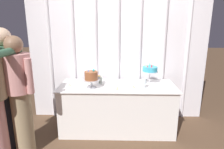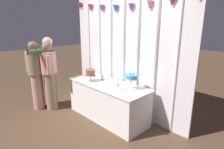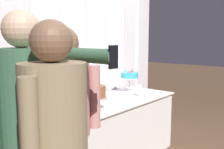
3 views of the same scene
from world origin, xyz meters
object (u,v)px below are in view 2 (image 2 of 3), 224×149
(flower_vase, at_px, (102,76))
(guest_man_pink_jacket, at_px, (49,74))
(cake_display_nearright, at_px, (131,78))
(guest_man_dark_suit, at_px, (36,73))
(tealight_near_right, at_px, (112,88))
(cake_table, at_px, (108,101))
(tealight_far_left, at_px, (83,76))
(guest_girl_blue_dress, at_px, (50,69))
(tealight_near_left, at_px, (100,86))
(cake_display_nearleft, at_px, (90,73))
(wine_glass, at_px, (117,85))

(flower_vase, relative_size, guest_man_pink_jacket, 0.10)
(cake_display_nearright, bearing_deg, guest_man_dark_suit, -153.82)
(tealight_near_right, relative_size, guest_man_pink_jacket, 0.03)
(cake_table, height_order, tealight_far_left, tealight_far_left)
(flower_vase, bearing_deg, guest_girl_blue_dress, -150.95)
(tealight_far_left, distance_m, guest_girl_blue_dress, 0.85)
(tealight_near_left, xyz_separation_m, guest_man_pink_jacket, (-1.24, -0.45, 0.08))
(cake_table, height_order, cake_display_nearright, cake_display_nearright)
(cake_display_nearleft, distance_m, guest_man_dark_suit, 1.30)
(flower_vase, height_order, guest_man_dark_suit, guest_man_dark_suit)
(tealight_near_left, height_order, tealight_near_right, tealight_near_right)
(guest_girl_blue_dress, bearing_deg, cake_display_nearleft, 21.37)
(tealight_near_left, bearing_deg, tealight_near_right, 16.82)
(flower_vase, bearing_deg, wine_glass, -18.50)
(cake_display_nearleft, bearing_deg, tealight_near_right, 0.64)
(tealight_far_left, bearing_deg, guest_man_pink_jacket, -129.72)
(flower_vase, height_order, tealight_near_right, flower_vase)
(wine_glass, height_order, flower_vase, flower_vase)
(cake_display_nearleft, relative_size, tealight_near_right, 6.87)
(tealight_near_left, height_order, guest_girl_blue_dress, guest_girl_blue_dress)
(tealight_far_left, relative_size, tealight_near_right, 1.22)
(cake_display_nearleft, relative_size, tealight_far_left, 5.62)
(tealight_near_right, bearing_deg, guest_man_dark_suit, -156.73)
(cake_display_nearright, relative_size, wine_glass, 2.19)
(cake_table, xyz_separation_m, guest_girl_blue_dress, (-1.44, -0.54, 0.54))
(tealight_near_right, xyz_separation_m, guest_man_dark_suit, (-1.72, -0.74, 0.09))
(cake_display_nearleft, height_order, tealight_near_right, cake_display_nearleft)
(cake_table, xyz_separation_m, cake_display_nearright, (0.53, 0.12, 0.61))
(cake_display_nearright, height_order, guest_girl_blue_dress, guest_girl_blue_dress)
(guest_man_pink_jacket, relative_size, guest_girl_blue_dress, 0.95)
(wine_glass, bearing_deg, cake_display_nearleft, -179.77)
(wine_glass, relative_size, flower_vase, 0.94)
(guest_man_pink_jacket, bearing_deg, cake_display_nearright, 23.63)
(guest_man_dark_suit, bearing_deg, cake_display_nearleft, 34.17)
(cake_display_nearright, height_order, tealight_far_left, cake_display_nearright)
(tealight_near_right, bearing_deg, guest_man_pink_jacket, -160.40)
(wine_glass, bearing_deg, guest_girl_blue_dress, -167.39)
(tealight_near_right, xyz_separation_m, guest_girl_blue_dress, (-1.69, -0.42, 0.15))
(wine_glass, xyz_separation_m, guest_girl_blue_dress, (-1.85, -0.41, 0.06))
(tealight_near_left, xyz_separation_m, tealight_near_right, (0.25, 0.08, 0.00))
(tealight_near_left, relative_size, guest_man_pink_jacket, 0.03)
(tealight_near_left, bearing_deg, cake_display_nearright, 31.11)
(wine_glass, height_order, guest_man_dark_suit, guest_man_dark_suit)
(cake_table, distance_m, tealight_near_right, 0.48)
(cake_display_nearright, bearing_deg, cake_display_nearleft, -164.79)
(cake_display_nearright, xyz_separation_m, flower_vase, (-0.81, -0.02, -0.14))
(flower_vase, xyz_separation_m, guest_man_pink_jacket, (-0.96, -0.76, 0.01))
(tealight_near_right, bearing_deg, guest_girl_blue_dress, -166.11)
(wine_glass, height_order, guest_girl_blue_dress, guest_girl_blue_dress)
(guest_girl_blue_dress, bearing_deg, cake_table, 20.64)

